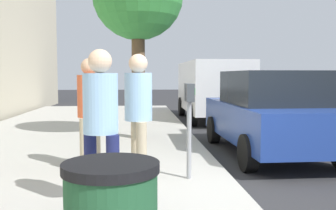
{
  "coord_description": "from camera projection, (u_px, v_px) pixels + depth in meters",
  "views": [
    {
      "loc": [
        -5.34,
        1.42,
        1.68
      ],
      "look_at": [
        0.95,
        0.92,
        1.19
      ],
      "focal_mm": 40.88,
      "sensor_mm": 36.0,
      "label": 1
    }
  ],
  "objects": [
    {
      "name": "ground_plane",
      "position": [
        236.0,
        191.0,
        5.55
      ],
      "size": [
        80.0,
        80.0,
        0.0
      ],
      "primitive_type": "plane",
      "color": "#2B2B2D",
      "rests_on": "ground"
    },
    {
      "name": "parked_van_far",
      "position": [
        212.0,
        87.0,
        14.32
      ],
      "size": [
        5.21,
        2.14,
        2.18
      ],
      "color": "silver",
      "rests_on": "ground_plane"
    },
    {
      "name": "parking_officer",
      "position": [
        90.0,
        104.0,
        6.16
      ],
      "size": [
        0.52,
        0.39,
        1.8
      ],
      "rotation": [
        0.0,
        0.0,
        -1.93
      ],
      "color": "tan",
      "rests_on": "sidewalk_slab"
    },
    {
      "name": "pedestrian_bystander",
      "position": [
        101.0,
        114.0,
        4.35
      ],
      "size": [
        0.43,
        0.43,
        1.83
      ],
      "rotation": [
        0.0,
        0.0,
        -0.78
      ],
      "color": "#191E4C",
      "rests_on": "sidewalk_slab"
    },
    {
      "name": "parking_meter",
      "position": [
        189.0,
        110.0,
        5.61
      ],
      "size": [
        0.36,
        0.12,
        1.41
      ],
      "color": "gray",
      "rests_on": "sidewalk_slab"
    },
    {
      "name": "sidewalk_slab",
      "position": [
        24.0,
        191.0,
        5.31
      ],
      "size": [
        28.0,
        6.0,
        0.15
      ],
      "primitive_type": "cube",
      "color": "#A8A59E",
      "rests_on": "ground_plane"
    },
    {
      "name": "pedestrian_at_meter",
      "position": [
        138.0,
        105.0,
        5.56
      ],
      "size": [
        0.54,
        0.4,
        1.84
      ],
      "rotation": [
        0.0,
        0.0,
        -1.37
      ],
      "color": "tan",
      "rests_on": "sidewalk_slab"
    },
    {
      "name": "parked_sedan_near",
      "position": [
        269.0,
        113.0,
        8.07
      ],
      "size": [
        4.42,
        2.02,
        1.77
      ],
      "color": "navy",
      "rests_on": "ground_plane"
    }
  ]
}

